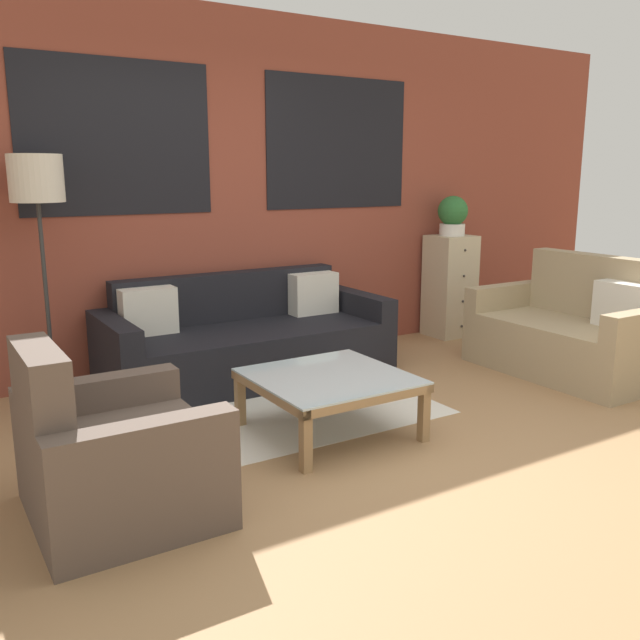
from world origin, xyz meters
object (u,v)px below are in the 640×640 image
(couch_dark, at_px, (246,342))
(floor_lamp, at_px, (37,191))
(armchair_corner, at_px, (113,458))
(settee_vintage, at_px, (571,334))
(coffee_table, at_px, (329,384))
(drawer_cabinet, at_px, (450,286))
(potted_plant, at_px, (453,215))

(couch_dark, relative_size, floor_lamp, 1.31)
(armchair_corner, bearing_deg, settee_vintage, 6.22)
(coffee_table, bearing_deg, armchair_corner, -166.56)
(coffee_table, distance_m, drawer_cabinet, 2.82)
(settee_vintage, relative_size, drawer_cabinet, 1.48)
(floor_lamp, bearing_deg, couch_dark, -6.76)
(couch_dark, distance_m, armchair_corner, 2.19)
(couch_dark, bearing_deg, settee_vintage, -29.15)
(armchair_corner, xyz_separation_m, coffee_table, (1.38, 0.33, 0.04))
(settee_vintage, xyz_separation_m, drawer_cabinet, (0.06, 1.46, 0.17))
(armchair_corner, height_order, floor_lamp, floor_lamp)
(settee_vintage, bearing_deg, couch_dark, 150.85)
(armchair_corner, relative_size, coffee_table, 0.99)
(settee_vintage, height_order, floor_lamp, floor_lamp)
(armchair_corner, xyz_separation_m, potted_plant, (3.74, 1.86, 0.88))
(floor_lamp, bearing_deg, potted_plant, 0.95)
(coffee_table, xyz_separation_m, drawer_cabinet, (2.36, 1.53, 0.17))
(couch_dark, distance_m, coffee_table, 1.31)
(floor_lamp, height_order, potted_plant, floor_lamp)
(armchair_corner, height_order, drawer_cabinet, drawer_cabinet)
(couch_dark, relative_size, settee_vintage, 1.52)
(settee_vintage, distance_m, drawer_cabinet, 1.48)
(floor_lamp, xyz_separation_m, potted_plant, (3.67, 0.06, -0.27))
(armchair_corner, bearing_deg, couch_dark, 48.42)
(settee_vintage, bearing_deg, potted_plant, 87.61)
(coffee_table, distance_m, potted_plant, 2.94)
(settee_vintage, distance_m, armchair_corner, 3.70)
(armchair_corner, distance_m, floor_lamp, 2.14)
(settee_vintage, distance_m, floor_lamp, 4.03)
(couch_dark, bearing_deg, coffee_table, -93.19)
(couch_dark, distance_m, potted_plant, 2.46)
(couch_dark, distance_m, drawer_cabinet, 2.30)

